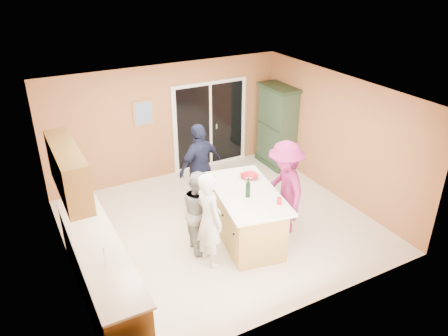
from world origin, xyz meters
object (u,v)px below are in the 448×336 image
green_hutch (277,127)px  woman_magenta (285,188)px  woman_grey (200,211)px  kitchen_island (246,217)px  woman_navy (200,166)px  woman_white (209,220)px

green_hutch → woman_magenta: green_hutch is taller
green_hutch → woman_grey: green_hutch is taller
woman_grey → woman_magenta: size_ratio=0.83×
kitchen_island → woman_grey: bearing=177.9°
woman_grey → woman_navy: (0.63, 1.29, 0.15)m
woman_white → woman_grey: (0.04, 0.45, -0.09)m
woman_white → woman_navy: woman_navy is taller
woman_grey → woman_navy: woman_navy is taller
kitchen_island → green_hutch: bearing=57.1°
kitchen_island → green_hutch: green_hutch is taller
woman_magenta → green_hutch: bearing=161.2°
woman_white → woman_navy: (0.66, 1.74, 0.06)m
woman_magenta → woman_white: bearing=-70.1°
green_hutch → woman_magenta: size_ratio=1.10×
woman_white → woman_navy: 1.86m
woman_white → woman_grey: bearing=-9.7°
kitchen_island → woman_magenta: bearing=5.7°
green_hutch → woman_white: size_ratio=1.18×
green_hutch → woman_navy: (-2.48, -0.93, -0.07)m
woman_navy → woman_magenta: size_ratio=1.00×
woman_magenta → woman_navy: bearing=-135.2°
kitchen_island → woman_navy: 1.55m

